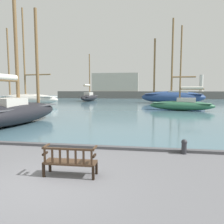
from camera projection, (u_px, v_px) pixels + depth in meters
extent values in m
plane|color=slate|center=(46.00, 184.00, 6.11)|extent=(160.00, 160.00, 0.00)
cube|color=slate|center=(135.00, 101.00, 49.30)|extent=(100.00, 80.00, 0.08)
cube|color=#4C4C50|center=(85.00, 146.00, 9.89)|extent=(40.00, 0.30, 0.12)
cube|color=black|center=(50.00, 165.00, 7.02)|extent=(0.07, 0.07, 0.42)
cube|color=black|center=(96.00, 168.00, 6.80)|extent=(0.07, 0.07, 0.42)
cube|color=black|center=(44.00, 170.00, 6.57)|extent=(0.07, 0.07, 0.42)
cube|color=black|center=(93.00, 173.00, 6.36)|extent=(0.07, 0.07, 0.42)
cube|color=#422D1E|center=(70.00, 162.00, 6.66)|extent=(1.61, 0.55, 0.06)
cube|color=#422D1E|center=(68.00, 149.00, 6.40)|extent=(1.60, 0.08, 0.06)
cube|color=#422D1E|center=(45.00, 156.00, 6.53)|extent=(0.06, 0.04, 0.41)
cube|color=#422D1E|center=(52.00, 156.00, 6.49)|extent=(0.06, 0.04, 0.41)
cube|color=#422D1E|center=(60.00, 157.00, 6.46)|extent=(0.06, 0.04, 0.41)
cube|color=#422D1E|center=(68.00, 157.00, 6.42)|extent=(0.06, 0.04, 0.41)
cube|color=#422D1E|center=(76.00, 157.00, 6.39)|extent=(0.06, 0.04, 0.41)
cube|color=#422D1E|center=(84.00, 158.00, 6.36)|extent=(0.06, 0.04, 0.41)
cube|color=#422D1E|center=(92.00, 158.00, 6.32)|extent=(0.06, 0.04, 0.41)
cube|color=black|center=(45.00, 154.00, 6.66)|extent=(0.07, 0.30, 0.06)
cube|color=#422D1E|center=(46.00, 146.00, 6.72)|extent=(0.07, 0.47, 0.04)
cube|color=black|center=(94.00, 156.00, 6.44)|extent=(0.07, 0.30, 0.06)
cube|color=#422D1E|center=(95.00, 148.00, 6.51)|extent=(0.07, 0.47, 0.04)
ellipsoid|color=black|center=(17.00, 113.00, 16.02)|extent=(3.36, 9.49, 1.57)
cube|color=#4C4C51|center=(17.00, 108.00, 15.98)|extent=(2.63, 8.32, 0.08)
cube|color=beige|center=(10.00, 103.00, 15.27)|extent=(1.59, 2.35, 0.69)
cylinder|color=brown|center=(16.00, 39.00, 15.69)|extent=(0.25, 0.25, 9.82)
cylinder|color=brown|center=(37.00, 57.00, 18.25)|extent=(0.25, 0.25, 7.92)
ellipsoid|color=#2D6647|center=(181.00, 106.00, 26.45)|extent=(7.82, 3.28, 1.16)
cube|color=#5B9375|center=(181.00, 103.00, 26.42)|extent=(6.83, 2.65, 0.08)
cube|color=beige|center=(186.00, 100.00, 26.18)|extent=(2.31, 1.41, 0.59)
cylinder|color=brown|center=(181.00, 65.00, 26.01)|extent=(0.19, 0.19, 9.07)
cylinder|color=brown|center=(192.00, 89.00, 25.84)|extent=(2.69, 0.67, 0.15)
cylinder|color=silver|center=(192.00, 88.00, 25.82)|extent=(2.45, 0.76, 0.30)
ellipsoid|color=silver|center=(27.00, 99.00, 36.06)|extent=(11.81, 4.34, 1.80)
cube|color=white|center=(27.00, 96.00, 36.00)|extent=(10.34, 3.47, 0.08)
cylinder|color=brown|center=(24.00, 53.00, 35.36)|extent=(0.27, 0.27, 14.02)
cylinder|color=brown|center=(37.00, 75.00, 34.99)|extent=(4.84, 0.92, 0.21)
cylinder|color=brown|center=(9.00, 63.00, 36.47)|extent=(0.27, 0.27, 11.15)
ellipsoid|color=navy|center=(173.00, 97.00, 39.80)|extent=(11.47, 3.77, 2.22)
cube|color=#516B9E|center=(173.00, 94.00, 39.73)|extent=(10.08, 2.88, 0.08)
cube|color=beige|center=(178.00, 92.00, 39.53)|extent=(3.41, 1.97, 0.52)
cylinder|color=brown|center=(172.00, 56.00, 39.09)|extent=(0.33, 0.33, 13.29)
cylinder|color=brown|center=(184.00, 77.00, 39.06)|extent=(4.13, 0.42, 0.27)
cylinder|color=brown|center=(154.00, 66.00, 39.88)|extent=(0.33, 0.33, 9.93)
ellipsoid|color=black|center=(90.00, 98.00, 48.32)|extent=(2.85, 9.17, 1.38)
cube|color=#4C4C51|center=(89.00, 96.00, 48.28)|extent=(2.20, 8.06, 0.08)
cube|color=beige|center=(88.00, 94.00, 47.57)|extent=(1.44, 2.63, 0.82)
cylinder|color=brown|center=(90.00, 75.00, 48.02)|extent=(0.24, 0.24, 9.10)
cylinder|color=brown|center=(87.00, 86.00, 46.45)|extent=(0.39, 3.76, 0.19)
cylinder|color=silver|center=(87.00, 85.00, 46.43)|extent=(0.56, 3.40, 0.38)
cylinder|color=#2D2D33|center=(184.00, 148.00, 8.93)|extent=(0.21, 0.21, 0.49)
sphere|color=#2D2D33|center=(184.00, 142.00, 8.91)|extent=(0.24, 0.24, 0.24)
cube|color=#66605B|center=(138.00, 95.00, 61.21)|extent=(46.57, 2.40, 2.07)
cube|color=#B7B2A3|center=(115.00, 82.00, 61.88)|extent=(13.11, 2.00, 5.11)
cylinder|color=beige|center=(201.00, 83.00, 58.17)|extent=(1.00, 1.00, 4.43)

